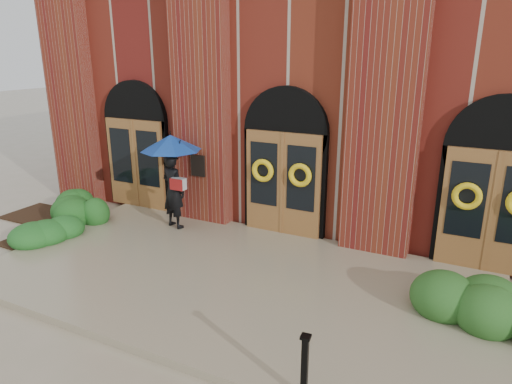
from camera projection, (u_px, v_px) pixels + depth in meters
The scene contains 7 objects.
ground at pixel (227, 286), 9.04m from camera, with size 90.00×90.00×0.00m, color gray.
landing at pixel (231, 279), 9.15m from camera, with size 10.00×5.30×0.15m, color gray.
church_building at pixel (354, 80), 15.50m from camera, with size 16.20×12.53×7.00m.
man_with_umbrella at pixel (172, 164), 11.18m from camera, with size 1.80×1.80×2.37m.
metal_post at pixel (305, 366), 5.78m from camera, with size 0.14×0.14×0.94m.
hedge_wall_left at pixel (58, 207), 12.44m from camera, with size 2.98×1.19×0.76m, color #1D4F1A.
hedge_front_left at pixel (46, 229), 11.13m from camera, with size 1.61×1.38×0.57m, color #1D561D.
Camera 1 is at (4.11, -6.97, 4.48)m, focal length 32.00 mm.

